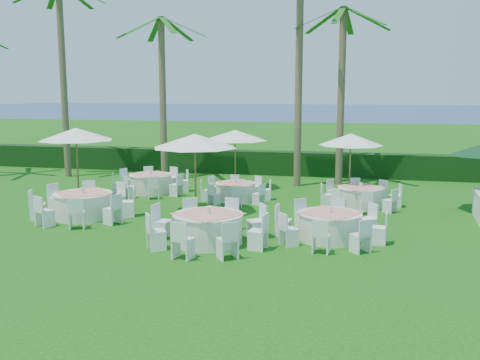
# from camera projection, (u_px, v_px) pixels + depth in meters

# --- Properties ---
(ground) EXTENTS (120.00, 120.00, 0.00)m
(ground) POSITION_uv_depth(u_px,v_px,m) (196.00, 232.00, 16.27)
(ground) COLOR #0F4E0D
(ground) RESTS_ON ground
(hedge) EXTENTS (34.00, 1.00, 1.20)m
(hedge) POSITION_uv_depth(u_px,v_px,m) (265.00, 163.00, 27.72)
(hedge) COLOR black
(hedge) RESTS_ON ground
(ocean) EXTENTS (260.00, 260.00, 0.00)m
(ocean) POSITION_uv_depth(u_px,v_px,m) (338.00, 112.00, 114.44)
(ocean) COLOR #082051
(ocean) RESTS_ON ground
(banquet_table_a) EXTENTS (3.36, 3.36, 1.03)m
(banquet_table_a) POSITION_uv_depth(u_px,v_px,m) (83.00, 205.00, 18.09)
(banquet_table_a) COLOR silver
(banquet_table_a) RESTS_ON ground
(banquet_table_b) EXTENTS (3.47, 3.47, 1.04)m
(banquet_table_b) POSITION_uv_depth(u_px,v_px,m) (208.00, 228.00, 14.99)
(banquet_table_b) COLOR silver
(banquet_table_b) RESTS_ON ground
(banquet_table_c) EXTENTS (3.21, 3.21, 0.97)m
(banquet_table_c) POSITION_uv_depth(u_px,v_px,m) (330.00, 225.00, 15.40)
(banquet_table_c) COLOR silver
(banquet_table_c) RESTS_ON ground
(banquet_table_d) EXTENTS (3.12, 3.12, 0.96)m
(banquet_table_d) POSITION_uv_depth(u_px,v_px,m) (151.00, 183.00, 22.59)
(banquet_table_d) COLOR silver
(banquet_table_d) RESTS_ON ground
(banquet_table_e) EXTENTS (2.77, 2.77, 0.86)m
(banquet_table_e) POSITION_uv_depth(u_px,v_px,m) (236.00, 191.00, 21.04)
(banquet_table_e) COLOR silver
(banquet_table_e) RESTS_ON ground
(banquet_table_f) EXTENTS (2.96, 2.96, 0.90)m
(banquet_table_f) POSITION_uv_depth(u_px,v_px,m) (360.00, 196.00, 19.85)
(banquet_table_f) COLOR silver
(banquet_table_f) RESTS_ON ground
(umbrella_a) EXTENTS (2.94, 2.94, 2.83)m
(umbrella_a) POSITION_uv_depth(u_px,v_px,m) (76.00, 134.00, 21.07)
(umbrella_a) COLOR brown
(umbrella_a) RESTS_ON ground
(umbrella_b) EXTENTS (2.98, 2.98, 2.80)m
(umbrella_b) POSITION_uv_depth(u_px,v_px,m) (195.00, 141.00, 18.45)
(umbrella_b) COLOR brown
(umbrella_b) RESTS_ON ground
(umbrella_c) EXTENTS (2.82, 2.82, 2.59)m
(umbrella_c) POSITION_uv_depth(u_px,v_px,m) (235.00, 135.00, 23.20)
(umbrella_c) COLOR brown
(umbrella_c) RESTS_ON ground
(umbrella_d) EXTENTS (2.47, 2.47, 2.64)m
(umbrella_d) POSITION_uv_depth(u_px,v_px,m) (351.00, 139.00, 20.63)
(umbrella_d) COLOR brown
(umbrella_d) RESTS_ON ground
(palm_a) EXTENTS (4.33, 4.31, 9.43)m
(palm_a) POSITION_uv_depth(u_px,v_px,m) (63.00, 72.00, 26.18)
(palm_a) COLOR brown
(palm_a) RESTS_ON ground
(palm_b) EXTENTS (4.40, 4.14, 7.76)m
(palm_b) POSITION_uv_depth(u_px,v_px,m) (163.00, 90.00, 25.82)
(palm_b) COLOR brown
(palm_b) RESTS_ON ground
(palm_c) EXTENTS (4.40, 4.16, 10.66)m
(palm_c) POSITION_uv_depth(u_px,v_px,m) (299.00, 55.00, 23.40)
(palm_c) COLOR brown
(palm_c) RESTS_ON ground
(palm_d) EXTENTS (4.18, 4.39, 7.92)m
(palm_d) POSITION_uv_depth(u_px,v_px,m) (341.00, 88.00, 23.85)
(palm_d) COLOR brown
(palm_d) RESTS_ON ground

